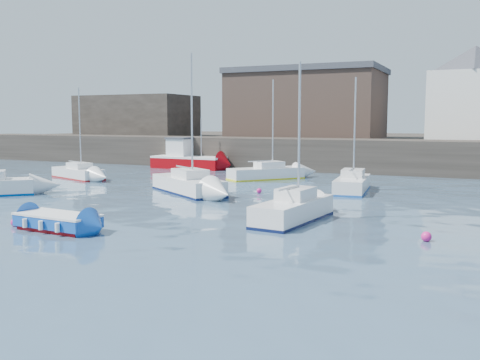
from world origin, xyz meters
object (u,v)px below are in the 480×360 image
at_px(sailboat_b, 188,184).
at_px(buoy_mid, 426,241).
at_px(sailboat_f, 352,183).
at_px(blue_dinghy, 58,221).
at_px(buoy_near, 15,226).
at_px(sailboat_h, 266,173).
at_px(sailboat_e, 78,173).
at_px(sailboat_c, 294,209).
at_px(fishing_boat, 187,159).
at_px(buoy_far, 259,193).

xyz_separation_m(sailboat_b, buoy_mid, (15.62, -8.29, -0.58)).
bearing_deg(sailboat_b, sailboat_f, 28.85).
height_order(blue_dinghy, buoy_near, blue_dinghy).
xyz_separation_m(blue_dinghy, sailboat_h, (0.75, 22.58, 0.11)).
height_order(sailboat_f, buoy_mid, sailboat_f).
height_order(blue_dinghy, sailboat_h, sailboat_h).
height_order(buoy_near, buoy_mid, buoy_mid).
distance_m(sailboat_b, sailboat_e, 13.21).
distance_m(sailboat_c, sailboat_f, 11.78).
relative_size(blue_dinghy, sailboat_f, 0.52).
distance_m(blue_dinghy, fishing_boat, 30.22).
relative_size(sailboat_f, buoy_mid, 18.66).
distance_m(sailboat_b, buoy_near, 12.93).
bearing_deg(buoy_near, sailboat_e, 123.39).
height_order(fishing_boat, sailboat_f, sailboat_f).
height_order(sailboat_c, sailboat_f, sailboat_f).
bearing_deg(sailboat_c, sailboat_f, 89.28).
relative_size(sailboat_h, buoy_far, 23.28).
relative_size(blue_dinghy, sailboat_e, 0.54).
bearing_deg(sailboat_h, buoy_near, -98.02).
xyz_separation_m(fishing_boat, sailboat_f, (18.84, -10.46, -0.42)).
xyz_separation_m(fishing_boat, sailboat_h, (10.81, -5.90, -0.43)).
distance_m(fishing_boat, sailboat_e, 12.36).
height_order(blue_dinghy, buoy_mid, blue_dinghy).
xyz_separation_m(sailboat_e, buoy_near, (11.01, -16.70, -0.48)).
xyz_separation_m(fishing_boat, sailboat_e, (-3.39, -11.87, -0.47)).
relative_size(sailboat_e, buoy_mid, 18.02).
relative_size(blue_dinghy, fishing_boat, 0.53).
distance_m(blue_dinghy, sailboat_e, 21.38).
bearing_deg(sailboat_c, fishing_boat, 130.06).
height_order(sailboat_c, buoy_far, sailboat_c).
bearing_deg(blue_dinghy, sailboat_e, 129.00).
distance_m(fishing_boat, buoy_mid, 34.60).
xyz_separation_m(blue_dinghy, buoy_far, (3.39, 14.67, -0.41)).
height_order(sailboat_c, buoy_near, sailboat_c).
relative_size(blue_dinghy, buoy_near, 10.71).
bearing_deg(sailboat_b, buoy_mid, -27.97).
bearing_deg(sailboat_b, fishing_boat, 120.35).
relative_size(buoy_near, buoy_mid, 0.91).
xyz_separation_m(blue_dinghy, buoy_near, (-2.45, -0.09, -0.41)).
distance_m(sailboat_e, sailboat_h, 15.40).
relative_size(sailboat_f, sailboat_h, 0.95).
bearing_deg(buoy_near, sailboat_b, 82.82).
xyz_separation_m(blue_dinghy, sailboat_e, (-13.45, 16.61, 0.07)).
bearing_deg(sailboat_e, sailboat_f, 3.63).
height_order(fishing_boat, sailboat_c, sailboat_c).
bearing_deg(buoy_mid, buoy_far, 138.05).
bearing_deg(sailboat_h, buoy_far, -71.49).
height_order(blue_dinghy, sailboat_b, sailboat_b).
distance_m(sailboat_e, sailboat_f, 22.28).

